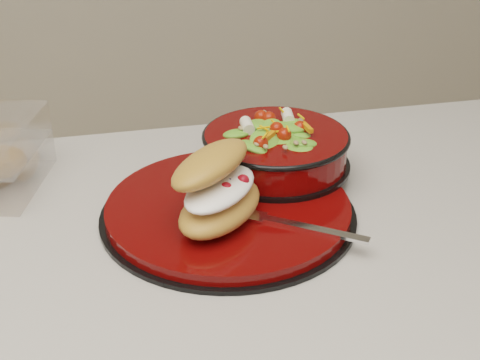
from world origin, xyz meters
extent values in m
cube|color=#B0ACA1|center=(0.00, 0.00, 0.88)|extent=(1.24, 0.74, 0.04)
cylinder|color=black|center=(-0.01, 0.07, 0.90)|extent=(0.32, 0.32, 0.01)
cylinder|color=#530402|center=(-0.01, 0.07, 0.91)|extent=(0.31, 0.31, 0.01)
torus|color=black|center=(0.00, 0.06, 0.92)|extent=(0.17, 0.17, 0.01)
cylinder|color=black|center=(0.08, 0.16, 0.92)|extent=(0.21, 0.21, 0.01)
cylinder|color=#530402|center=(0.08, 0.16, 0.95)|extent=(0.19, 0.19, 0.04)
torus|color=black|center=(0.08, 0.16, 0.97)|extent=(0.20, 0.20, 0.01)
ellipsoid|color=#4D8625|center=(0.08, 0.16, 0.96)|extent=(0.17, 0.17, 0.07)
sphere|color=#AD1606|center=(0.12, 0.16, 1.00)|extent=(0.02, 0.02, 0.02)
sphere|color=#AD1606|center=(0.10, 0.20, 1.00)|extent=(0.02, 0.02, 0.02)
sphere|color=#AD1606|center=(0.05, 0.20, 1.00)|extent=(0.02, 0.02, 0.02)
sphere|color=#AD1606|center=(0.03, 0.16, 1.00)|extent=(0.02, 0.02, 0.02)
sphere|color=#AD1606|center=(0.05, 0.12, 1.00)|extent=(0.02, 0.02, 0.02)
sphere|color=#AD1606|center=(0.10, 0.12, 1.00)|extent=(0.02, 0.02, 0.02)
cylinder|color=silver|center=(0.10, 0.20, 1.00)|extent=(0.03, 0.04, 0.02)
cylinder|color=silver|center=(0.04, 0.18, 1.00)|extent=(0.04, 0.03, 0.02)
cube|color=orange|center=(0.06, 0.13, 1.00)|extent=(0.03, 0.03, 0.01)
cube|color=orange|center=(0.12, 0.15, 1.00)|extent=(0.03, 0.02, 0.01)
ellipsoid|color=#C2763B|center=(-0.03, 0.03, 0.94)|extent=(0.15, 0.16, 0.04)
ellipsoid|color=white|center=(-0.03, 0.03, 0.96)|extent=(0.13, 0.14, 0.02)
ellipsoid|color=#C2763B|center=(-0.03, 0.05, 0.99)|extent=(0.14, 0.15, 0.03)
sphere|color=#AB0C13|center=(-0.05, 0.03, 0.97)|extent=(0.02, 0.02, 0.02)
sphere|color=#AB0C13|center=(-0.02, 0.02, 0.97)|extent=(0.02, 0.02, 0.02)
sphere|color=#AB0C13|center=(0.00, 0.04, 0.97)|extent=(0.02, 0.02, 0.02)
sphere|color=#AB0C13|center=(-0.04, 0.05, 0.97)|extent=(0.02, 0.02, 0.02)
sphere|color=#191947|center=(-0.04, 0.04, 0.97)|extent=(0.01, 0.01, 0.01)
sphere|color=#191947|center=(-0.02, 0.04, 0.97)|extent=(0.01, 0.01, 0.01)
sphere|color=#191947|center=(-0.03, 0.03, 0.97)|extent=(0.01, 0.01, 0.01)
cube|color=silver|center=(0.08, -0.01, 0.92)|extent=(0.12, 0.09, 0.00)
cube|color=silver|center=(0.01, 0.04, 0.92)|extent=(0.05, 0.04, 0.00)
camera|label=1|loc=(-0.16, -0.64, 1.35)|focal=50.00mm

